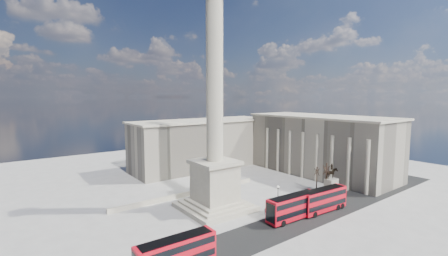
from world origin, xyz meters
name	(u,v)px	position (x,y,z in m)	size (l,w,h in m)	color
ground	(229,216)	(0.00, 0.00, 0.00)	(180.00, 180.00, 0.00)	#A2A099
asphalt_road	(282,226)	(5.00, -10.00, 0.00)	(120.00, 9.00, 0.01)	black
nelsons_column	(215,151)	(0.00, 5.00, 12.92)	(14.00, 14.00, 49.85)	#B0A993
balustrade_wall	(190,193)	(0.00, 16.00, 0.55)	(40.00, 0.60, 1.10)	#B9B199
building_east	(321,145)	(45.00, 10.00, 9.32)	(19.00, 46.00, 18.60)	#B0A791
building_northeast	(204,143)	(20.00, 40.00, 8.32)	(51.00, 17.00, 16.60)	#B0A791
red_bus_a	(177,253)	(-17.90, -11.02, 2.51)	(11.85, 3.02, 4.78)	red
red_bus_b	(293,207)	(9.20, -9.19, 2.63)	(12.45, 3.38, 5.01)	red
red_bus_c	(323,200)	(17.60, -10.24, 2.62)	(12.46, 3.61, 4.99)	red
victorian_lamp	(278,197)	(9.46, -4.77, 3.44)	(0.50, 0.50, 5.84)	black
equestrian_statue	(331,184)	(28.28, -5.10, 2.80)	(3.87, 2.90, 8.09)	#B9B199
bare_tree_near	(327,169)	(26.95, -4.53, 6.88)	(2.00, 2.00, 8.74)	#332319
bare_tree_mid	(317,171)	(29.12, -0.24, 5.17)	(1.73, 1.73, 6.56)	#332319
bare_tree_far	(302,152)	(42.06, 15.07, 6.33)	(1.97, 1.97, 8.03)	#332319
pedestrian_walking	(298,203)	(15.51, -5.30, 0.79)	(0.58, 0.38, 1.59)	black
pedestrian_standing	(319,199)	(21.64, -6.42, 0.89)	(0.86, 0.67, 1.77)	black
pedestrian_crossing	(265,211)	(6.37, -4.20, 0.75)	(0.88, 0.37, 1.50)	black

